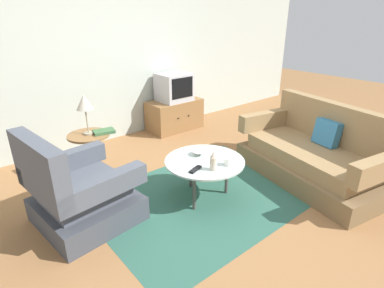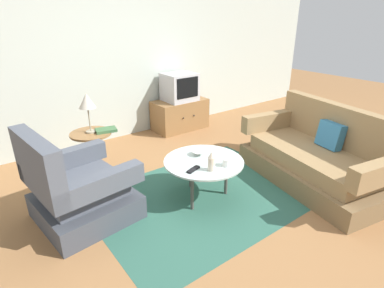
{
  "view_description": "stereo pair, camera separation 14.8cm",
  "coord_description": "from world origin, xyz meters",
  "px_view_note": "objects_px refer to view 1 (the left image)",
  "views": [
    {
      "loc": [
        -2.08,
        -2.16,
        1.91
      ],
      "look_at": [
        -0.03,
        0.3,
        0.55
      ],
      "focal_mm": 29.08,
      "sensor_mm": 36.0,
      "label": 1
    },
    {
      "loc": [
        -1.96,
        -2.25,
        1.91
      ],
      "look_at": [
        -0.03,
        0.3,
        0.55
      ],
      "focal_mm": 29.08,
      "sensor_mm": 36.0,
      "label": 2
    }
  ],
  "objects_px": {
    "vase": "(213,161)",
    "tv_remote_dark": "(195,169)",
    "mug": "(228,161)",
    "tv_stand": "(175,115)",
    "couch": "(315,156)",
    "book": "(104,131)",
    "coffee_table": "(205,163)",
    "armchair": "(79,194)",
    "side_table": "(90,147)",
    "bowl": "(199,153)",
    "table_lamp": "(85,104)",
    "television": "(174,87)"
  },
  "relations": [
    {
      "from": "coffee_table",
      "to": "side_table",
      "type": "bearing_deg",
      "value": 123.96
    },
    {
      "from": "table_lamp",
      "to": "bowl",
      "type": "bearing_deg",
      "value": -51.52
    },
    {
      "from": "table_lamp",
      "to": "book",
      "type": "distance_m",
      "value": 0.39
    },
    {
      "from": "side_table",
      "to": "tv_remote_dark",
      "type": "distance_m",
      "value": 1.39
    },
    {
      "from": "television",
      "to": "book",
      "type": "relative_size",
      "value": 1.97
    },
    {
      "from": "couch",
      "to": "coffee_table",
      "type": "distance_m",
      "value": 1.42
    },
    {
      "from": "vase",
      "to": "tv_remote_dark",
      "type": "distance_m",
      "value": 0.2
    },
    {
      "from": "couch",
      "to": "tv_remote_dark",
      "type": "bearing_deg",
      "value": 85.46
    },
    {
      "from": "armchair",
      "to": "book",
      "type": "distance_m",
      "value": 0.95
    },
    {
      "from": "coffee_table",
      "to": "side_table",
      "type": "height_order",
      "value": "side_table"
    },
    {
      "from": "tv_stand",
      "to": "coffee_table",
      "type": "bearing_deg",
      "value": -118.54
    },
    {
      "from": "coffee_table",
      "to": "tv_stand",
      "type": "height_order",
      "value": "tv_stand"
    },
    {
      "from": "armchair",
      "to": "book",
      "type": "xyz_separation_m",
      "value": [
        0.61,
        0.67,
        0.3
      ]
    },
    {
      "from": "mug",
      "to": "tv_stand",
      "type": "bearing_deg",
      "value": 66.47
    },
    {
      "from": "coffee_table",
      "to": "vase",
      "type": "xyz_separation_m",
      "value": [
        -0.08,
        -0.22,
        0.13
      ]
    },
    {
      "from": "coffee_table",
      "to": "bowl",
      "type": "bearing_deg",
      "value": 73.63
    },
    {
      "from": "coffee_table",
      "to": "television",
      "type": "distance_m",
      "value": 2.27
    },
    {
      "from": "mug",
      "to": "book",
      "type": "height_order",
      "value": "book"
    },
    {
      "from": "couch",
      "to": "side_table",
      "type": "bearing_deg",
      "value": 61.95
    },
    {
      "from": "table_lamp",
      "to": "tv_remote_dark",
      "type": "relative_size",
      "value": 2.66
    },
    {
      "from": "coffee_table",
      "to": "mug",
      "type": "xyz_separation_m",
      "value": [
        0.11,
        -0.24,
        0.08
      ]
    },
    {
      "from": "mug",
      "to": "book",
      "type": "xyz_separation_m",
      "value": [
        -0.73,
        1.33,
        0.12
      ]
    },
    {
      "from": "table_lamp",
      "to": "tv_stand",
      "type": "bearing_deg",
      "value": 23.59
    },
    {
      "from": "bowl",
      "to": "couch",
      "type": "bearing_deg",
      "value": -28.21
    },
    {
      "from": "mug",
      "to": "table_lamp",
      "type": "bearing_deg",
      "value": 122.15
    },
    {
      "from": "armchair",
      "to": "side_table",
      "type": "relative_size",
      "value": 1.61
    },
    {
      "from": "couch",
      "to": "book",
      "type": "height_order",
      "value": "couch"
    },
    {
      "from": "armchair",
      "to": "tv_stand",
      "type": "bearing_deg",
      "value": 117.5
    },
    {
      "from": "tv_stand",
      "to": "table_lamp",
      "type": "distance_m",
      "value": 2.14
    },
    {
      "from": "television",
      "to": "mug",
      "type": "xyz_separation_m",
      "value": [
        -0.97,
        -2.21,
        -0.25
      ]
    },
    {
      "from": "couch",
      "to": "book",
      "type": "bearing_deg",
      "value": 60.9
    },
    {
      "from": "television",
      "to": "bowl",
      "type": "height_order",
      "value": "television"
    },
    {
      "from": "vase",
      "to": "tv_remote_dark",
      "type": "relative_size",
      "value": 1.15
    },
    {
      "from": "armchair",
      "to": "television",
      "type": "height_order",
      "value": "television"
    },
    {
      "from": "armchair",
      "to": "table_lamp",
      "type": "distance_m",
      "value": 1.09
    },
    {
      "from": "coffee_table",
      "to": "side_table",
      "type": "distance_m",
      "value": 1.4
    },
    {
      "from": "side_table",
      "to": "book",
      "type": "height_order",
      "value": "book"
    },
    {
      "from": "armchair",
      "to": "vase",
      "type": "relative_size",
      "value": 4.72
    },
    {
      "from": "couch",
      "to": "television",
      "type": "distance_m",
      "value": 2.57
    },
    {
      "from": "side_table",
      "to": "television",
      "type": "relative_size",
      "value": 1.14
    },
    {
      "from": "coffee_table",
      "to": "tv_remote_dark",
      "type": "xyz_separation_m",
      "value": [
        -0.22,
        -0.11,
        0.04
      ]
    },
    {
      "from": "armchair",
      "to": "coffee_table",
      "type": "xyz_separation_m",
      "value": [
        1.23,
        -0.42,
        0.1
      ]
    },
    {
      "from": "side_table",
      "to": "tv_stand",
      "type": "relative_size",
      "value": 0.64
    },
    {
      "from": "armchair",
      "to": "table_lamp",
      "type": "relative_size",
      "value": 2.04
    },
    {
      "from": "armchair",
      "to": "coffee_table",
      "type": "bearing_deg",
      "value": 64.52
    },
    {
      "from": "vase",
      "to": "tv_remote_dark",
      "type": "height_order",
      "value": "vase"
    },
    {
      "from": "side_table",
      "to": "mug",
      "type": "relative_size",
      "value": 4.56
    },
    {
      "from": "tv_stand",
      "to": "bowl",
      "type": "relative_size",
      "value": 5.92
    },
    {
      "from": "television",
      "to": "table_lamp",
      "type": "distance_m",
      "value": 2.03
    },
    {
      "from": "table_lamp",
      "to": "book",
      "type": "bearing_deg",
      "value": -26.06
    }
  ]
}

